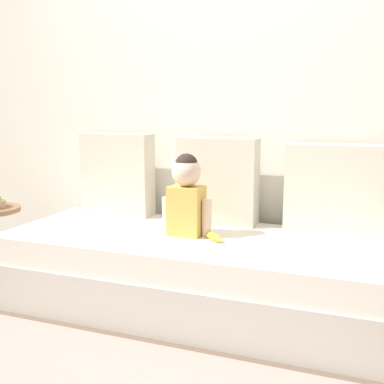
% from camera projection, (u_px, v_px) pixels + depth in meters
% --- Properties ---
extents(ground_plane, '(12.00, 12.00, 0.00)m').
position_uv_depth(ground_plane, '(198.00, 307.00, 2.75)').
color(ground_plane, brown).
extents(back_wall, '(5.47, 0.10, 2.49)m').
position_uv_depth(back_wall, '(229.00, 90.00, 3.06)').
color(back_wall, silver).
rests_on(back_wall, ground).
extents(couch, '(2.27, 0.89, 0.42)m').
position_uv_depth(couch, '(198.00, 272.00, 2.71)').
color(couch, beige).
rests_on(couch, ground).
extents(throw_pillow_left, '(0.48, 0.16, 0.54)m').
position_uv_depth(throw_pillow_left, '(118.00, 174.00, 3.19)').
color(throw_pillow_left, beige).
rests_on(throw_pillow_left, couch).
extents(throw_pillow_center, '(0.50, 0.16, 0.53)m').
position_uv_depth(throw_pillow_center, '(217.00, 181.00, 2.95)').
color(throw_pillow_center, beige).
rests_on(throw_pillow_center, couch).
extents(throw_pillow_right, '(0.56, 0.16, 0.51)m').
position_uv_depth(throw_pillow_right, '(336.00, 189.00, 2.70)').
color(throw_pillow_right, beige).
rests_on(throw_pillow_right, couch).
extents(toddler, '(0.30, 0.17, 0.46)m').
position_uv_depth(toddler, '(187.00, 194.00, 2.67)').
color(toddler, gold).
rests_on(toddler, couch).
extents(banana, '(0.15, 0.15, 0.04)m').
position_uv_depth(banana, '(213.00, 237.00, 2.59)').
color(banana, yellow).
rests_on(banana, couch).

